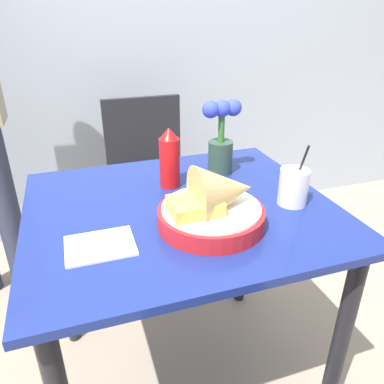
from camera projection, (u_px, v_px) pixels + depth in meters
name	position (u px, v px, depth m)	size (l,w,h in m)	color
ground_plane	(183.00, 376.00, 1.47)	(12.00, 12.00, 0.00)	gray
wall_window	(109.00, 7.00, 1.98)	(7.00, 0.06, 2.60)	#9EA8B7
dining_table	(181.00, 240.00, 1.19)	(0.91, 0.79, 0.76)	navy
chair_far_window	(148.00, 172.00, 1.97)	(0.40, 0.40, 0.90)	black
food_basket	(216.00, 205.00, 1.00)	(0.29, 0.29, 0.18)	red
ketchup_bottle	(169.00, 159.00, 1.21)	(0.07, 0.07, 0.20)	red
drink_cup	(293.00, 188.00, 1.12)	(0.09, 0.09, 0.19)	silver
flower_vase	(221.00, 138.00, 1.30)	(0.14, 0.09, 0.26)	#2D4738
napkin	(100.00, 246.00, 0.93)	(0.17, 0.14, 0.01)	white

